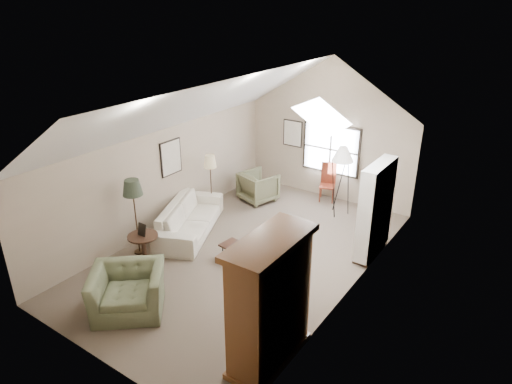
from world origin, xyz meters
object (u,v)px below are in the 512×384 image
Objects in this scene: armchair_near at (128,291)px; coffee_table at (238,255)px; armchair_far at (258,187)px; side_chair at (327,183)px; armoire at (270,302)px; side_table at (144,249)px; sofa at (190,218)px.

coffee_table is at bearing 33.44° from armchair_near.
armchair_far is 1.16× the size of coffee_table.
side_chair is at bearing 42.60° from armchair_near.
armoire reaches higher than side_chair.
armchair_far is (-3.61, 5.00, -0.68)m from armoire.
armoire is at bearing -43.62° from coffee_table.
coffee_table is 1.22× the size of side_table.
side_chair is (1.94, 3.62, 0.16)m from sofa.
armoire is 2.94m from armchair_near.
side_table reaches higher than coffee_table.
armchair_near is 1.40× the size of armchair_far.
armchair_far is 3.36m from coffee_table.
side_chair is at bearing 70.53° from side_table.
armchair_near is at bearing -52.52° from side_table.
sofa is 4.11m from side_chair.
armoire reaches higher than armchair_far.
side_table is (0.10, -1.60, -0.05)m from sofa.
side_table is at bearing 159.65° from sofa.
sofa is at bearing 70.71° from armchair_near.
armchair_near reaches higher than side_table.
armoire is 0.84× the size of sofa.
coffee_table is (1.51, -2.99, -0.22)m from armchair_far.
sofa is 2.42× the size of side_chair.
armchair_near is at bearing -106.37° from coffee_table.
armchair_far is 0.85× the size of side_chair.
armchair_near is 5.50m from armchair_far.
armchair_near reaches higher than coffee_table.
side_chair is at bearing 108.09° from armoire.
armoire is 3.04m from coffee_table.
armoire is 1.70× the size of armchair_near.
side_table is (-1.02, 1.33, -0.09)m from armchair_near.
side_chair is (0.11, 4.10, 0.34)m from coffee_table.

